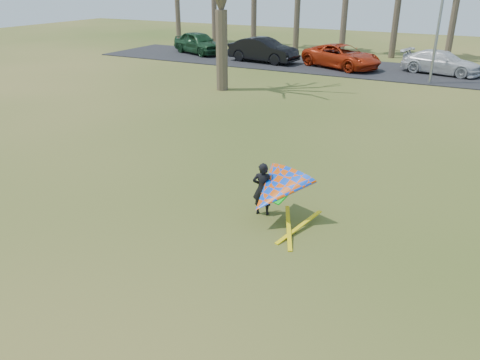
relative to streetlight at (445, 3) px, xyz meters
The scene contains 8 objects.
ground 22.55m from the streetlight, 95.61° to the right, with size 100.00×100.00×0.00m, color #264B10.
parking_strip 5.77m from the streetlight, 125.75° to the left, with size 46.00×7.00×0.06m, color black.
streetlight is the anchor object (origin of this frame).
car_0 19.01m from the streetlight, 169.33° to the left, with size 2.04×5.06×1.72m, color #183D21.
car_1 12.70m from the streetlight, 169.65° to the left, with size 1.82×5.21×1.72m, color black.
car_2 7.64m from the streetlight, 158.31° to the left, with size 2.57×5.57×1.55m, color #B32A0E.
car_3 5.03m from the streetlight, 89.86° to the left, with size 2.00×4.92×1.43m, color silver.
kite_flyer 20.07m from the streetlight, 93.97° to the right, with size 2.13×2.39×2.02m.
Camera 1 is at (5.00, -7.45, 5.73)m, focal length 35.00 mm.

